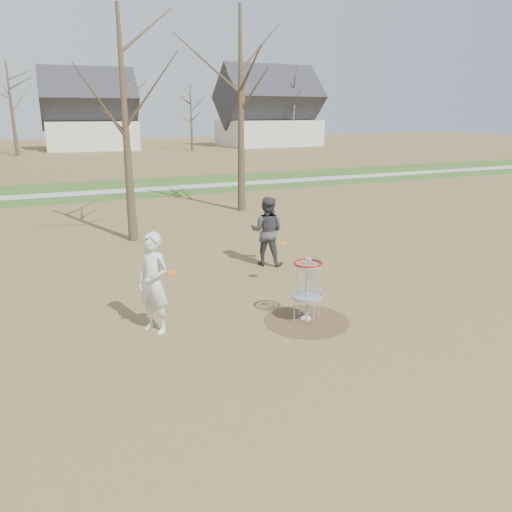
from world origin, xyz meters
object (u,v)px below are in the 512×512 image
Objects in this scene: player_standing at (154,283)px; player_throwing at (267,231)px; disc_golf_basket at (308,280)px; disc_grounded at (306,318)px.

player_throwing is (4.00, 3.21, -0.03)m from player_standing.
disc_golf_basket is (-0.98, -4.04, -0.08)m from player_throwing.
player_standing is 9.26× the size of disc_grounded.
player_throwing is at bearing 76.44° from disc_grounded.
player_throwing is 9.00× the size of disc_grounded.
disc_golf_basket is (-0.03, -0.10, 0.89)m from disc_grounded.
player_standing reaches higher than disc_grounded.
player_throwing is 1.47× the size of disc_golf_basket.
disc_golf_basket is at bearing 114.11° from player_throwing.
disc_grounded is at bearing 71.18° from disc_golf_basket.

